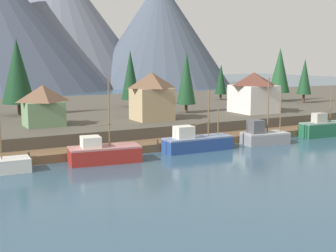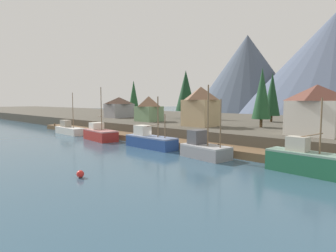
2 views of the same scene
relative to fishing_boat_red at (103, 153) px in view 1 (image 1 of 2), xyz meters
The scene contains 18 objects.
ground_plane 25.39m from the fishing_boat_red, 61.41° to the left, with size 400.00×400.00×1.00m, color #335166.
dock 12.86m from the fishing_boat_red, 19.28° to the left, with size 80.00×4.00×1.60m.
shoreline_bank 36.34m from the fishing_boat_red, 70.51° to the left, with size 400.00×56.00×2.50m, color #4C473D.
mountain_east_peak 162.99m from the fishing_boat_red, 76.54° to the left, with size 83.07×83.07×56.20m, color slate.
mountain_far_ridge 149.47m from the fishing_boat_red, 60.11° to the left, with size 61.05×61.05×45.12m, color #475160.
fishing_boat_red is the anchor object (origin of this frame).
fishing_boat_blue 12.84m from the fishing_boat_red, ahead, with size 9.17×2.99×7.81m.
fishing_boat_grey 23.52m from the fishing_boat_red, ahead, with size 6.61×3.95×9.15m.
fishing_boat_green 35.40m from the fishing_boat_red, ahead, with size 7.35×2.94×7.51m.
house_green 15.83m from the fishing_boat_red, 101.83° to the left, with size 5.38×4.73×5.66m.
house_tan 19.14m from the fishing_boat_red, 46.11° to the left, with size 5.76×5.10×7.23m.
house_white 35.52m from the fishing_boat_red, 22.70° to the left, with size 6.69×6.90×6.90m.
conifer_near_right 30.15m from the fishing_boat_red, 97.73° to the left, with size 5.24×5.24×12.51m.
conifer_mid_left 57.26m from the fishing_boat_red, 22.63° to the left, with size 2.96×2.96×9.14m.
conifer_mid_right 57.49m from the fishing_boat_red, 28.16° to the left, with size 4.46×4.46×11.44m.
conifer_back_left 37.66m from the fishing_boat_red, 61.35° to the left, with size 3.54×3.54×10.74m.
conifer_back_right 29.78m from the fishing_boat_red, 40.29° to the left, with size 3.28×3.28×10.40m.
conifer_centre 54.86m from the fishing_boat_red, 41.02° to the left, with size 2.60×2.60×8.01m.
Camera 1 is at (-29.80, -50.52, 11.88)m, focal length 48.73 mm.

